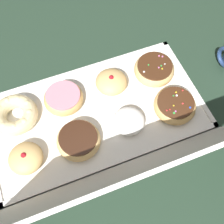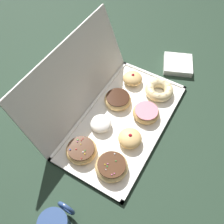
{
  "view_description": "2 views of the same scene",
  "coord_description": "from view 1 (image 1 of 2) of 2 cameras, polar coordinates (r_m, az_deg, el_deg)",
  "views": [
    {
      "loc": [
        0.09,
        0.36,
        0.71
      ],
      "look_at": [
        -0.04,
        0.03,
        0.03
      ],
      "focal_mm": 47.06,
      "sensor_mm": 36.0,
      "label": 1
    },
    {
      "loc": [
        -0.5,
        -0.24,
        0.85
      ],
      "look_at": [
        -0.02,
        0.05,
        0.05
      ],
      "focal_mm": 40.5,
      "sensor_mm": 36.0,
      "label": 2
    }
  ],
  "objects": [
    {
      "name": "donut_box",
      "position": [
        0.8,
        -3.28,
        -0.39
      ],
      "size": [
        0.58,
        0.31,
        0.01
      ],
      "color": "white",
      "rests_on": "ground"
    },
    {
      "name": "powdered_filled_donut_5",
      "position": [
        0.76,
        3.28,
        -1.73
      ],
      "size": [
        0.08,
        0.08,
        0.04
      ],
      "color": "white",
      "rests_on": "donut_box"
    },
    {
      "name": "chocolate_frosted_donut_6",
      "position": [
        0.74,
        -6.52,
        -5.43
      ],
      "size": [
        0.11,
        0.11,
        0.04
      ],
      "color": "#E5B770",
      "rests_on": "donut_box"
    },
    {
      "name": "pink_frosted_donut_2",
      "position": [
        0.8,
        -9.39,
        2.68
      ],
      "size": [
        0.11,
        0.11,
        0.04
      ],
      "color": "tan",
      "rests_on": "donut_box"
    },
    {
      "name": "box_lid_open",
      "position": [
        0.59,
        3.13,
        -11.18
      ],
      "size": [
        0.58,
        0.12,
        0.28
      ],
      "primitive_type": "cube",
      "rotation": [
        1.2,
        0.0,
        0.0
      ],
      "color": "white",
      "rests_on": "ground"
    },
    {
      "name": "sprinkle_donut_0",
      "position": [
        0.85,
        8.2,
        8.2
      ],
      "size": [
        0.12,
        0.12,
        0.04
      ],
      "color": "#E5B770",
      "rests_on": "donut_box"
    },
    {
      "name": "jelly_filled_donut_7",
      "position": [
        0.74,
        -16.4,
        -8.6
      ],
      "size": [
        0.08,
        0.08,
        0.05
      ],
      "color": "#E5B770",
      "rests_on": "donut_box"
    },
    {
      "name": "cruller_donut_3",
      "position": [
        0.81,
        -18.38,
        -0.47
      ],
      "size": [
        0.12,
        0.12,
        0.04
      ],
      "color": "beige",
      "rests_on": "donut_box"
    },
    {
      "name": "ground_plane",
      "position": [
        0.8,
        -3.26,
        -0.58
      ],
      "size": [
        3.0,
        3.0,
        0.0
      ],
      "primitive_type": "plane",
      "color": "#233828"
    },
    {
      "name": "jelly_filled_donut_1",
      "position": [
        0.82,
        -0.12,
        5.88
      ],
      "size": [
        0.09,
        0.09,
        0.05
      ],
      "color": "#E5B770",
      "rests_on": "donut_box"
    },
    {
      "name": "sprinkle_donut_4",
      "position": [
        0.8,
        12.1,
        1.27
      ],
      "size": [
        0.11,
        0.11,
        0.04
      ],
      "color": "tan",
      "rests_on": "donut_box"
    }
  ]
}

